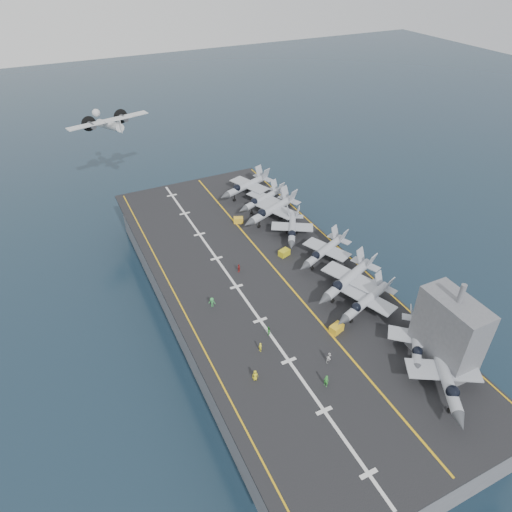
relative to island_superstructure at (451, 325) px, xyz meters
name	(u,v)px	position (x,y,z in m)	size (l,w,h in m)	color
ground	(265,318)	(-15.00, 30.00, -17.90)	(500.00, 500.00, 0.00)	#142135
hull	(265,299)	(-15.00, 30.00, -12.90)	(36.00, 90.00, 10.00)	#56595E
flight_deck	(265,279)	(-15.00, 30.00, -7.70)	(38.00, 92.00, 0.40)	black
foul_line	(279,274)	(-12.00, 30.00, -7.48)	(0.35, 90.00, 0.02)	gold
landing_centerline	(236,287)	(-21.00, 30.00, -7.48)	(0.50, 90.00, 0.02)	silver
deck_edge_port	(180,304)	(-32.00, 30.00, -7.48)	(0.25, 90.00, 0.02)	gold
deck_edge_stbd	(345,254)	(3.50, 30.00, -7.48)	(0.25, 90.00, 0.02)	gold
island_superstructure	(451,325)	(0.00, 0.00, 0.00)	(5.00, 10.00, 15.00)	#56595E
fighter_jet_0	(445,374)	(-3.36, -3.87, -4.77)	(16.95, 18.86, 5.46)	#99A1AA
fighter_jet_1	(417,339)	(-1.98, 3.38, -5.22)	(15.28, 15.67, 4.57)	gray
fighter_jet_2	(366,300)	(-3.56, 14.12, -5.01)	(16.68, 13.76, 4.97)	#A2A9B3
fighter_jet_3	(348,278)	(-3.10, 20.18, -4.69)	(19.07, 16.12, 5.62)	gray
fighter_jet_4	(325,250)	(-1.78, 30.01, -4.99)	(17.13, 14.66, 5.02)	#8C959C
fighter_jet_5	(292,228)	(-3.33, 40.30, -5.15)	(14.69, 16.24, 4.70)	gray
fighter_jet_6	(272,209)	(-3.82, 48.55, -4.65)	(19.34, 16.36, 5.70)	#96A0A7
fighter_jet_7	(263,198)	(-3.16, 54.52, -5.02)	(16.80, 14.11, 4.97)	gray
fighter_jet_8	(247,185)	(-3.91, 62.09, -4.75)	(18.58, 15.54, 5.50)	#9097A0
tow_cart_a	(336,328)	(-10.84, 12.13, -6.83)	(2.58, 2.07, 1.35)	gold
tow_cart_b	(284,253)	(-8.13, 34.97, -6.84)	(2.53, 2.04, 1.32)	gold
tow_cart_c	(238,220)	(-11.29, 50.83, -6.86)	(2.50, 2.10, 1.27)	gold
crew_0	(255,375)	(-27.23, 9.07, -6.59)	(1.23, 0.95, 1.82)	yellow
crew_1	(260,347)	(-24.08, 13.74, -6.66)	(0.89, 1.14, 1.69)	yellow
crew_2	(268,331)	(-21.29, 16.44, -6.69)	(1.16, 1.12, 1.61)	#228225
crew_3	(212,302)	(-27.05, 26.88, -6.54)	(1.39, 1.28, 1.93)	green
crew_4	(239,268)	(-18.69, 33.99, -6.62)	(1.25, 1.24, 1.76)	maroon
crew_6	(326,381)	(-18.47, 3.53, -6.48)	(1.21, 1.44, 2.04)	green
crew_7	(329,358)	(-15.56, 7.16, -6.55)	(1.35, 1.14, 1.90)	silver
transport_plane	(109,125)	(-30.12, 90.15, 5.41)	(24.37, 19.27, 5.10)	silver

